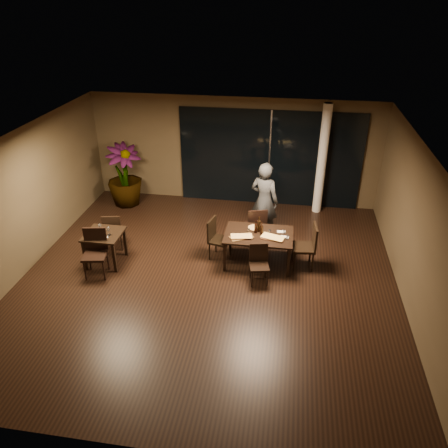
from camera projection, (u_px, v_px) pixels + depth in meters
ground at (208, 279)px, 9.41m from camera, size 8.00×8.00×0.00m
wall_back at (234, 150)px, 12.19m from camera, size 8.00×0.10×3.00m
wall_front at (142, 376)px, 5.19m from camera, size 8.00×0.10×3.00m
wall_left at (19, 204)px, 9.24m from camera, size 0.10×8.00×3.00m
wall_right at (420, 233)px, 8.14m from camera, size 0.10×8.00×3.00m
ceiling at (205, 144)px, 7.96m from camera, size 8.00×8.00×0.04m
window_panel at (269, 159)px, 12.05m from camera, size 5.00×0.06×2.70m
column at (322, 160)px, 11.52m from camera, size 0.24×0.24×3.00m
main_table at (259, 237)px, 9.64m from camera, size 1.50×1.00×0.75m
side_table at (104, 238)px, 9.70m from camera, size 0.80×0.80×0.75m
chair_main_far at (256, 225)px, 10.40m from camera, size 0.57×0.57×0.99m
chair_main_near at (259, 261)px, 9.15m from camera, size 0.47×0.47×0.85m
chair_main_left at (216, 237)px, 9.93m from camera, size 0.54×0.54×0.97m
chair_main_right at (308, 244)px, 9.55m from camera, size 0.53×0.53×1.05m
chair_side_far at (113, 230)px, 10.25m from camera, size 0.50×0.50×0.93m
chair_side_near at (95, 250)px, 9.35m from camera, size 0.57×0.57×1.06m
diner at (264, 201)px, 10.55m from camera, size 0.78×0.65×1.96m
potted_plant at (124, 175)px, 12.22m from camera, size 1.35×1.35×1.75m
pizza_board_left at (241, 237)px, 9.48m from camera, size 0.57×0.48×0.01m
pizza_board_right at (273, 238)px, 9.45m from camera, size 0.52×0.31×0.01m
oblong_pizza_left at (241, 236)px, 9.47m from camera, size 0.47×0.28×0.02m
oblong_pizza_right at (273, 237)px, 9.44m from camera, size 0.52×0.36×0.02m
round_pizza at (254, 228)px, 9.84m from camera, size 0.28×0.28×0.01m
bottle_a at (256, 227)px, 9.60m from camera, size 0.06×0.06×0.29m
bottle_b at (262, 229)px, 9.53m from camera, size 0.06×0.06×0.28m
bottle_c at (259, 224)px, 9.64m from camera, size 0.08×0.08×0.35m
tumbler_left at (249, 231)px, 9.67m from camera, size 0.07×0.07×0.08m
tumbler_right at (270, 232)px, 9.62m from camera, size 0.07×0.07×0.08m
napkin_near at (284, 237)px, 9.48m from camera, size 0.19×0.12×0.01m
napkin_far at (281, 232)px, 9.68m from camera, size 0.19×0.12×0.01m
wine_glass_a at (100, 228)px, 9.67m from camera, size 0.08×0.08×0.18m
wine_glass_b at (109, 231)px, 9.53m from camera, size 0.09×0.09×0.19m
side_napkin at (103, 238)px, 9.46m from camera, size 0.19×0.12×0.01m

